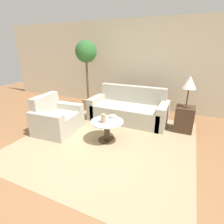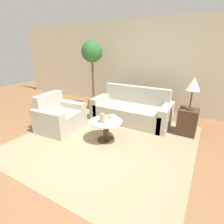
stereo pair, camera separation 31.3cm
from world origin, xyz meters
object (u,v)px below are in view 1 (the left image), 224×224
at_px(armchair, 56,119).
at_px(table_lamp, 190,83).
at_px(vase, 104,118).
at_px(potted_plant, 86,62).
at_px(coffee_table, 107,128).
at_px(sofa_main, 129,110).
at_px(bowl, 113,117).

bearing_deg(armchair, table_lamp, -69.48).
bearing_deg(vase, potted_plant, 129.75).
distance_m(armchair, coffee_table, 1.27).
xyz_separation_m(sofa_main, bowl, (-0.00, -1.04, 0.19)).
bearing_deg(table_lamp, coffee_table, -141.06).
height_order(armchair, table_lamp, table_lamp).
xyz_separation_m(sofa_main, coffee_table, (-0.04, -1.25, 0.01)).
bearing_deg(potted_plant, coffee_table, -48.10).
height_order(potted_plant, vase, potted_plant).
distance_m(armchair, table_lamp, 3.06).
relative_size(sofa_main, armchair, 1.95).
distance_m(sofa_main, potted_plant, 1.86).
xyz_separation_m(coffee_table, table_lamp, (1.41, 1.14, 0.83)).
height_order(coffee_table, table_lamp, table_lamp).
height_order(sofa_main, potted_plant, potted_plant).
height_order(armchair, coffee_table, armchair).
bearing_deg(coffee_table, bowl, 80.14).
height_order(coffee_table, potted_plant, potted_plant).
relative_size(sofa_main, coffee_table, 2.97).
height_order(armchair, potted_plant, potted_plant).
bearing_deg(sofa_main, table_lamp, -4.55).
height_order(table_lamp, vase, table_lamp).
relative_size(sofa_main, vase, 11.34).
relative_size(sofa_main, potted_plant, 0.98).
distance_m(vase, bowl, 0.31).
bearing_deg(coffee_table, vase, -107.51).
xyz_separation_m(potted_plant, vase, (1.36, -1.63, -0.91)).
relative_size(potted_plant, vase, 11.52).
bearing_deg(potted_plant, vase, -50.25).
xyz_separation_m(table_lamp, bowl, (-1.37, -0.93, -0.65)).
relative_size(armchair, coffee_table, 1.53).
distance_m(table_lamp, vase, 1.98).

